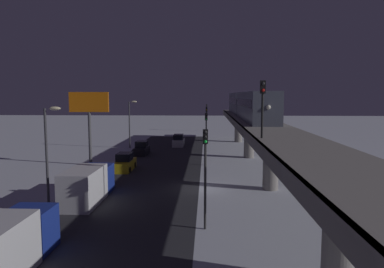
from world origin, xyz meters
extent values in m
plane|color=silver|center=(0.00, 0.00, 0.00)|extent=(240.00, 240.00, 0.00)
cube|color=#28282D|center=(5.41, 0.00, 0.00)|extent=(11.00, 83.95, 0.01)
cube|color=gray|center=(-6.55, 0.00, 5.12)|extent=(5.00, 83.95, 0.80)
cube|color=#38383D|center=(-4.17, 0.00, 5.12)|extent=(0.24, 82.27, 0.80)
cylinder|color=gray|center=(-6.55, -33.58, 2.36)|extent=(1.40, 1.40, 4.72)
cylinder|color=gray|center=(-6.55, -16.79, 2.36)|extent=(1.40, 1.40, 4.72)
cylinder|color=gray|center=(-6.55, 0.00, 2.36)|extent=(1.40, 1.40, 4.72)
cylinder|color=gray|center=(-6.55, 16.79, 2.36)|extent=(1.40, 1.40, 4.72)
cube|color=#4C5160|center=(-6.55, -10.97, 7.22)|extent=(2.90, 18.00, 3.40)
cube|color=black|center=(-6.55, -10.97, 7.63)|extent=(2.94, 16.20, 0.90)
cube|color=#4C5160|center=(-6.55, -29.57, 7.22)|extent=(2.90, 18.00, 3.40)
cube|color=black|center=(-6.55, -29.57, 7.63)|extent=(2.94, 16.20, 0.90)
sphere|color=white|center=(-6.55, -1.92, 7.39)|extent=(0.44, 0.44, 0.44)
cylinder|color=black|center=(-4.62, 7.00, 7.12)|extent=(0.16, 0.16, 3.20)
cube|color=black|center=(-4.62, 7.00, 9.07)|extent=(0.36, 0.28, 0.90)
sphere|color=#333333|center=(-4.62, 7.16, 9.30)|extent=(0.22, 0.22, 0.22)
sphere|color=red|center=(-4.62, 7.16, 8.84)|extent=(0.22, 0.22, 0.22)
cube|color=gold|center=(8.61, -7.90, 0.55)|extent=(1.80, 4.61, 1.10)
cube|color=black|center=(8.61, -7.90, 1.54)|extent=(1.58, 2.21, 0.87)
cylinder|color=black|center=(7.76, -6.47, 0.32)|extent=(0.20, 0.64, 0.64)
cylinder|color=black|center=(9.47, -6.47, 0.32)|extent=(0.20, 0.64, 0.64)
cylinder|color=black|center=(7.76, -9.33, 0.32)|extent=(0.20, 0.64, 0.64)
cylinder|color=black|center=(9.47, -9.33, 0.32)|extent=(0.20, 0.64, 0.64)
cube|color=black|center=(8.61, -18.62, 0.55)|extent=(1.80, 4.15, 1.10)
cube|color=black|center=(8.61, -18.62, 1.54)|extent=(1.58, 1.99, 0.87)
cube|color=#B2B2B7|center=(4.01, -27.81, 0.55)|extent=(1.80, 4.56, 1.10)
cube|color=black|center=(4.01, -27.81, 1.54)|extent=(1.58, 2.19, 0.87)
cube|color=navy|center=(8.81, 13.59, 1.20)|extent=(2.30, 2.20, 2.40)
cube|color=navy|center=(8.81, 1.35, 1.20)|extent=(2.30, 2.20, 2.40)
cube|color=silver|center=(8.81, 5.15, 1.40)|extent=(2.40, 5.00, 2.80)
cylinder|color=#2D2D2D|center=(-0.69, 9.98, 2.75)|extent=(0.16, 0.16, 5.50)
cube|color=black|center=(-0.69, 9.98, 5.95)|extent=(0.32, 0.32, 0.90)
sphere|color=black|center=(-0.69, 10.16, 6.25)|extent=(0.20, 0.20, 0.20)
sphere|color=black|center=(-0.69, 10.16, 5.95)|extent=(0.20, 0.20, 0.20)
sphere|color=#19E53F|center=(-0.69, 10.16, 5.65)|extent=(0.20, 0.20, 0.20)
cylinder|color=#2D2D2D|center=(-0.69, -11.16, 2.75)|extent=(0.16, 0.16, 5.50)
cube|color=black|center=(-0.69, -11.16, 5.95)|extent=(0.32, 0.32, 0.90)
sphere|color=black|center=(-0.69, -10.98, 6.25)|extent=(0.20, 0.20, 0.20)
sphere|color=black|center=(-0.69, -10.98, 5.95)|extent=(0.20, 0.20, 0.20)
sphere|color=#19E53F|center=(-0.69, -10.98, 5.65)|extent=(0.20, 0.20, 0.20)
cylinder|color=#2D2D2D|center=(-0.69, -32.31, 2.75)|extent=(0.16, 0.16, 5.50)
cube|color=black|center=(-0.69, -32.31, 5.95)|extent=(0.32, 0.32, 0.90)
sphere|color=black|center=(-0.69, -32.13, 6.25)|extent=(0.20, 0.20, 0.20)
sphere|color=yellow|center=(-0.69, -32.13, 5.95)|extent=(0.20, 0.20, 0.20)
sphere|color=black|center=(-0.69, -32.13, 5.65)|extent=(0.20, 0.20, 0.20)
cylinder|color=#2D2D2D|center=(-0.69, -53.45, 2.75)|extent=(0.16, 0.16, 5.50)
cube|color=black|center=(-0.69, -53.45, 5.95)|extent=(0.32, 0.32, 0.90)
sphere|color=black|center=(-0.69, -53.27, 6.25)|extent=(0.20, 0.20, 0.20)
sphere|color=black|center=(-0.69, -53.27, 5.95)|extent=(0.20, 0.20, 0.20)
sphere|color=#19E53F|center=(-0.69, -53.27, 5.65)|extent=(0.20, 0.20, 0.20)
cylinder|color=#4C4C51|center=(13.47, -10.71, 3.25)|extent=(0.36, 0.36, 6.50)
cube|color=orange|center=(13.47, -10.71, 7.70)|extent=(4.80, 0.30, 2.40)
cylinder|color=#38383D|center=(11.71, 5.00, 3.75)|extent=(0.20, 0.20, 7.50)
ellipsoid|color=#F4E5B2|center=(10.91, 5.00, 7.50)|extent=(0.90, 0.44, 0.30)
cylinder|color=#38383D|center=(11.71, -25.00, 3.75)|extent=(0.20, 0.20, 7.50)
ellipsoid|color=#F4E5B2|center=(10.91, -25.00, 7.50)|extent=(0.90, 0.44, 0.30)
camera|label=1|loc=(-0.78, 32.10, 8.49)|focal=33.55mm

